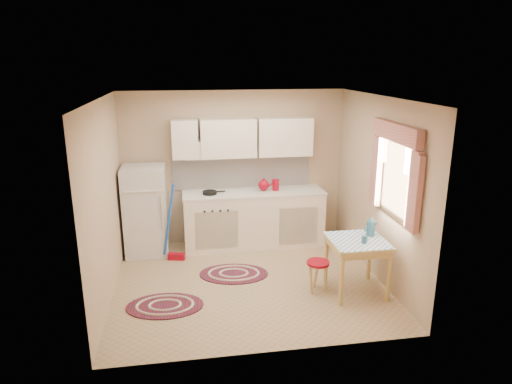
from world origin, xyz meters
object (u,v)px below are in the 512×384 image
base_cabinets (254,219)px  table (356,266)px  fridge (146,211)px  stool (318,276)px

base_cabinets → table: 2.09m
table → base_cabinets: bearing=121.1°
fridge → stool: size_ratio=3.33×
table → stool: size_ratio=1.71×
base_cabinets → table: base_cabinets is taller
base_cabinets → stool: size_ratio=5.36×
fridge → table: bearing=-31.9°
fridge → base_cabinets: (1.71, 0.05, -0.26)m
base_cabinets → table: bearing=-58.9°
fridge → base_cabinets: 1.73m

